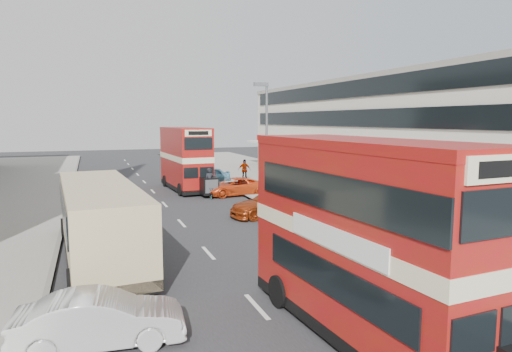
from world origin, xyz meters
name	(u,v)px	position (x,y,z in m)	size (l,w,h in m)	color
ground	(283,336)	(0.00, 0.00, 0.00)	(160.00, 160.00, 0.00)	#28282B
road_surface	(165,204)	(0.00, 20.00, 0.01)	(12.00, 90.00, 0.01)	#28282B
pavement_right	(323,194)	(12.00, 20.00, 0.07)	(12.00, 90.00, 0.15)	gray
kerb_left	(67,209)	(-6.10, 20.00, 0.07)	(0.20, 90.00, 0.16)	gray
kerb_right	(250,198)	(6.10, 20.00, 0.07)	(0.20, 90.00, 0.16)	gray
commercial_row	(395,131)	(19.95, 22.00, 4.70)	(9.90, 46.20, 9.30)	beige
street_lamp	(266,133)	(6.52, 18.00, 4.78)	(1.00, 0.20, 8.12)	slate
bus_main	(366,238)	(2.02, -0.70, 2.64)	(3.07, 9.16, 5.01)	black
bus_second	(186,158)	(2.67, 25.92, 2.57)	(2.92, 8.93, 4.89)	black
coach	(100,218)	(-4.31, 8.86, 1.68)	(3.50, 10.93, 2.85)	black
car_left_front	(100,320)	(-4.52, 1.09, 0.69)	(1.45, 4.16, 1.37)	silver
car_right_a	(273,203)	(5.46, 14.06, 0.76)	(2.13, 5.23, 1.52)	#96320F
car_right_b	(234,187)	(5.54, 21.95, 0.66)	(2.20, 4.77, 1.33)	#E24516
car_right_c	(209,175)	(5.56, 29.73, 0.66)	(1.55, 3.86, 1.32)	#62A8C5
pedestrian_near	(303,191)	(8.23, 15.75, 1.09)	(0.69, 0.47, 1.88)	gray
pedestrian_far	(244,170)	(8.64, 28.75, 1.12)	(1.14, 0.47, 1.94)	gray
cyclist	(210,187)	(3.50, 21.36, 0.80)	(0.68, 1.54, 2.21)	gray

